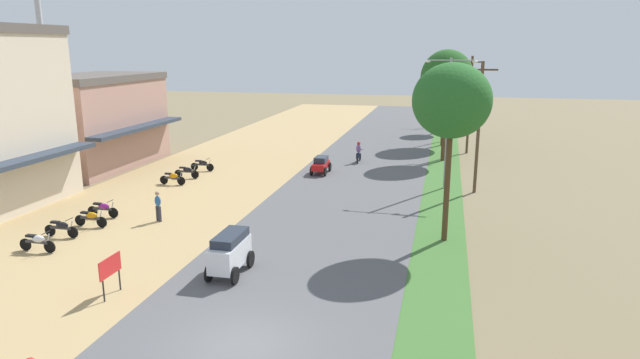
% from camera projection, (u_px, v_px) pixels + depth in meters
% --- Properties ---
extents(ground_plane, '(180.00, 180.00, 0.00)m').
position_uv_depth(ground_plane, '(242.00, 347.00, 16.71)').
color(ground_plane, '#7A6B4C').
extents(road_strip, '(9.00, 140.00, 0.08)m').
position_uv_depth(road_strip, '(242.00, 346.00, 16.70)').
color(road_strip, '#565659').
rests_on(road_strip, ground).
extents(shophouse_mid, '(7.35, 11.26, 6.90)m').
position_uv_depth(shophouse_mid, '(96.00, 121.00, 41.20)').
color(shophouse_mid, tan).
rests_on(shophouse_mid, ground).
extents(parked_motorbike_nearest, '(1.80, 0.54, 0.94)m').
position_uv_depth(parked_motorbike_nearest, '(37.00, 241.00, 24.21)').
color(parked_motorbike_nearest, black).
rests_on(parked_motorbike_nearest, dirt_shoulder).
extents(parked_motorbike_second, '(1.80, 0.54, 0.94)m').
position_uv_depth(parked_motorbike_second, '(61.00, 227.00, 26.09)').
color(parked_motorbike_second, black).
rests_on(parked_motorbike_second, dirt_shoulder).
extents(parked_motorbike_third, '(1.80, 0.54, 0.94)m').
position_uv_depth(parked_motorbike_third, '(91.00, 217.00, 27.60)').
color(parked_motorbike_third, black).
rests_on(parked_motorbike_third, dirt_shoulder).
extents(parked_motorbike_fourth, '(1.80, 0.54, 0.94)m').
position_uv_depth(parked_motorbike_fourth, '(103.00, 208.00, 29.15)').
color(parked_motorbike_fourth, black).
rests_on(parked_motorbike_fourth, dirt_shoulder).
extents(parked_motorbike_fifth, '(1.80, 0.54, 0.94)m').
position_uv_depth(parked_motorbike_fifth, '(173.00, 177.00, 36.03)').
color(parked_motorbike_fifth, black).
rests_on(parked_motorbike_fifth, dirt_shoulder).
extents(parked_motorbike_sixth, '(1.80, 0.54, 0.94)m').
position_uv_depth(parked_motorbike_sixth, '(187.00, 171.00, 37.83)').
color(parked_motorbike_sixth, black).
rests_on(parked_motorbike_sixth, dirt_shoulder).
extents(parked_motorbike_seventh, '(1.80, 0.54, 0.94)m').
position_uv_depth(parked_motorbike_seventh, '(202.00, 164.00, 40.06)').
color(parked_motorbike_seventh, black).
rests_on(parked_motorbike_seventh, dirt_shoulder).
extents(street_signboard, '(0.06, 1.30, 1.50)m').
position_uv_depth(street_signboard, '(110.00, 269.00, 19.80)').
color(street_signboard, '#262628').
rests_on(street_signboard, dirt_shoulder).
extents(pedestrian_on_shoulder, '(0.41, 0.32, 1.62)m').
position_uv_depth(pedestrian_on_shoulder, '(158.00, 205.00, 28.33)').
color(pedestrian_on_shoulder, '#33333D').
rests_on(pedestrian_on_shoulder, dirt_shoulder).
extents(median_tree_nearest, '(3.51, 3.51, 8.20)m').
position_uv_depth(median_tree_nearest, '(452.00, 101.00, 24.29)').
color(median_tree_nearest, '#4C351E').
rests_on(median_tree_nearest, median_strip).
extents(median_tree_second, '(4.03, 4.03, 8.65)m').
position_uv_depth(median_tree_second, '(447.00, 78.00, 42.28)').
color(median_tree_second, '#4C351E').
rests_on(median_tree_second, median_strip).
extents(median_tree_third, '(4.29, 4.29, 8.54)m').
position_uv_depth(median_tree_third, '(445.00, 78.00, 49.12)').
color(median_tree_third, '#4C351E').
rests_on(median_tree_third, median_strip).
extents(median_tree_fourth, '(3.00, 3.00, 7.03)m').
position_uv_depth(median_tree_fourth, '(447.00, 80.00, 57.11)').
color(median_tree_fourth, '#4C351E').
rests_on(median_tree_fourth, median_strip).
extents(streetlamp_near, '(3.16, 0.20, 8.18)m').
position_uv_depth(streetlamp_near, '(448.00, 115.00, 34.22)').
color(streetlamp_near, gray).
rests_on(streetlamp_near, median_strip).
extents(streetlamp_mid, '(3.16, 0.20, 7.46)m').
position_uv_depth(streetlamp_mid, '(449.00, 96.00, 52.03)').
color(streetlamp_mid, gray).
rests_on(streetlamp_mid, median_strip).
extents(streetlamp_far, '(3.16, 0.20, 7.18)m').
position_uv_depth(streetlamp_far, '(449.00, 88.00, 63.59)').
color(streetlamp_far, gray).
rests_on(streetlamp_far, median_strip).
extents(utility_pole_near, '(1.80, 0.20, 8.16)m').
position_uv_depth(utility_pole_near, '(470.00, 103.00, 46.12)').
color(utility_pole_near, brown).
rests_on(utility_pole_near, ground).
extents(utility_pole_far, '(1.80, 0.20, 8.06)m').
position_uv_depth(utility_pole_far, '(479.00, 126.00, 33.47)').
color(utility_pole_far, brown).
rests_on(utility_pole_far, ground).
extents(car_van_white, '(1.19, 2.41, 1.67)m').
position_uv_depth(car_van_white, '(230.00, 251.00, 21.70)').
color(car_van_white, silver).
rests_on(car_van_white, road_strip).
extents(car_sedan_red, '(1.10, 2.26, 1.19)m').
position_uv_depth(car_sedan_red, '(321.00, 164.00, 39.17)').
color(car_sedan_red, red).
rests_on(car_sedan_red, road_strip).
extents(motorbike_ahead_second, '(0.54, 1.80, 1.66)m').
position_uv_depth(motorbike_ahead_second, '(359.00, 153.00, 42.79)').
color(motorbike_ahead_second, black).
rests_on(motorbike_ahead_second, road_strip).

